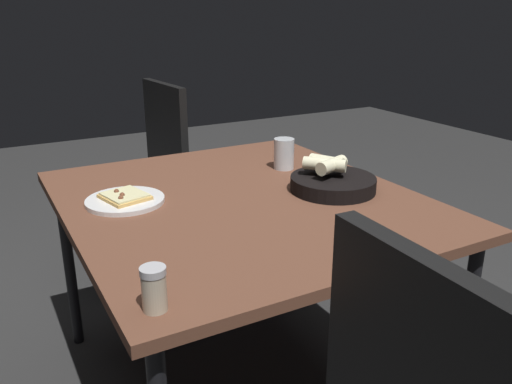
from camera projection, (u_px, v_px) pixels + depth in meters
ground at (242, 381)px, 1.90m from camera, size 8.00×8.00×0.00m
dining_table at (241, 213)px, 1.68m from camera, size 1.18×1.05×0.70m
pizza_plate at (125, 200)px, 1.62m from camera, size 0.24×0.24×0.04m
bread_basket at (332, 181)px, 1.72m from camera, size 0.28×0.28×0.11m
beer_glass at (284, 156)px, 1.94m from camera, size 0.07×0.07×0.11m
pepper_shaker at (154, 291)px, 1.04m from camera, size 0.05×0.05×0.09m
chair_near at (146, 169)px, 2.56m from camera, size 0.47×0.47×0.93m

